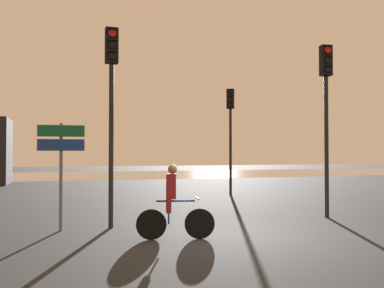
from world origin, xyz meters
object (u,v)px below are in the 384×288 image
at_px(traffic_light_far_right, 230,122).
at_px(cyclist, 173,201).
at_px(traffic_light_near_left, 111,90).
at_px(direction_sign_post, 61,156).
at_px(traffic_light_near_right, 326,99).

xyz_separation_m(traffic_light_far_right, cyclist, (-5.16, -9.02, -2.52)).
xyz_separation_m(traffic_light_near_left, cyclist, (1.10, -1.88, -2.65)).
bearing_deg(traffic_light_near_left, traffic_light_far_right, -131.65).
relative_size(traffic_light_near_left, direction_sign_post, 1.94).
xyz_separation_m(traffic_light_near_right, direction_sign_post, (-7.45, 0.07, -1.68)).
relative_size(traffic_light_near_right, direction_sign_post, 1.95).
bearing_deg(traffic_light_near_left, direction_sign_post, 2.46).
bearing_deg(traffic_light_near_right, traffic_light_far_right, -81.93).
xyz_separation_m(traffic_light_near_right, traffic_light_far_right, (0.02, 7.27, -0.14)).
bearing_deg(traffic_light_far_right, traffic_light_near_left, 83.63).
distance_m(traffic_light_near_left, traffic_light_far_right, 9.50).
relative_size(traffic_light_near_left, traffic_light_far_right, 1.04).
xyz_separation_m(traffic_light_far_right, direction_sign_post, (-7.46, -7.20, -1.55)).
height_order(traffic_light_far_right, direction_sign_post, traffic_light_far_right).
bearing_deg(direction_sign_post, traffic_light_near_left, -173.19).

